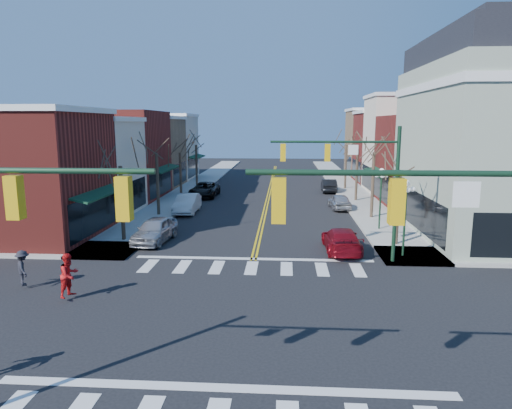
% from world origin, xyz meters
% --- Properties ---
extents(ground, '(160.00, 160.00, 0.00)m').
position_xyz_m(ground, '(0.00, 0.00, 0.00)').
color(ground, black).
rests_on(ground, ground).
extents(sidewalk_left, '(3.50, 70.00, 0.15)m').
position_xyz_m(sidewalk_left, '(-8.75, 20.00, 0.07)').
color(sidewalk_left, '#9E9B93').
rests_on(sidewalk_left, ground).
extents(sidewalk_right, '(3.50, 70.00, 0.15)m').
position_xyz_m(sidewalk_right, '(8.75, 20.00, 0.07)').
color(sidewalk_right, '#9E9B93').
rests_on(sidewalk_right, ground).
extents(bldg_left_brick_a, '(10.00, 8.50, 8.00)m').
position_xyz_m(bldg_left_brick_a, '(-15.50, 11.75, 4.00)').
color(bldg_left_brick_a, maroon).
rests_on(bldg_left_brick_a, ground).
extents(bldg_left_stucco_a, '(10.00, 7.00, 7.50)m').
position_xyz_m(bldg_left_stucco_a, '(-15.50, 19.50, 3.75)').
color(bldg_left_stucco_a, beige).
rests_on(bldg_left_stucco_a, ground).
extents(bldg_left_brick_b, '(10.00, 9.00, 8.50)m').
position_xyz_m(bldg_left_brick_b, '(-15.50, 27.50, 4.25)').
color(bldg_left_brick_b, maroon).
rests_on(bldg_left_brick_b, ground).
extents(bldg_left_tan, '(10.00, 7.50, 7.80)m').
position_xyz_m(bldg_left_tan, '(-15.50, 35.75, 3.90)').
color(bldg_left_tan, '#997854').
rests_on(bldg_left_tan, ground).
extents(bldg_left_stucco_b, '(10.00, 8.00, 8.20)m').
position_xyz_m(bldg_left_stucco_b, '(-15.50, 43.50, 4.10)').
color(bldg_left_stucco_b, beige).
rests_on(bldg_left_stucco_b, ground).
extents(bldg_right_brick_a, '(10.00, 8.50, 8.00)m').
position_xyz_m(bldg_right_brick_a, '(15.50, 25.75, 4.00)').
color(bldg_right_brick_a, maroon).
rests_on(bldg_right_brick_a, ground).
extents(bldg_right_stucco, '(10.00, 7.00, 10.00)m').
position_xyz_m(bldg_right_stucco, '(15.50, 33.50, 5.00)').
color(bldg_right_stucco, beige).
rests_on(bldg_right_stucco, ground).
extents(bldg_right_brick_b, '(10.00, 8.00, 8.50)m').
position_xyz_m(bldg_right_brick_b, '(15.50, 41.00, 4.25)').
color(bldg_right_brick_b, maroon).
rests_on(bldg_right_brick_b, ground).
extents(bldg_right_tan, '(10.00, 8.00, 9.00)m').
position_xyz_m(bldg_right_tan, '(15.50, 49.00, 4.50)').
color(bldg_right_tan, '#997854').
rests_on(bldg_right_tan, ground).
extents(traffic_mast_near_right, '(6.60, 0.28, 7.20)m').
position_xyz_m(traffic_mast_near_right, '(5.55, -7.40, 4.71)').
color(traffic_mast_near_right, '#14331E').
rests_on(traffic_mast_near_right, ground).
extents(traffic_mast_far_right, '(6.60, 0.28, 7.20)m').
position_xyz_m(traffic_mast_far_right, '(5.55, 7.40, 4.71)').
color(traffic_mast_far_right, '#14331E').
rests_on(traffic_mast_far_right, ground).
extents(lamppost_corner, '(0.36, 0.36, 4.33)m').
position_xyz_m(lamppost_corner, '(8.20, 8.50, 2.96)').
color(lamppost_corner, '#14331E').
rests_on(lamppost_corner, ground).
extents(lamppost_midblock, '(0.36, 0.36, 4.33)m').
position_xyz_m(lamppost_midblock, '(8.20, 15.00, 2.96)').
color(lamppost_midblock, '#14331E').
rests_on(lamppost_midblock, ground).
extents(tree_left_a, '(0.24, 0.24, 4.76)m').
position_xyz_m(tree_left_a, '(-8.40, 11.00, 2.38)').
color(tree_left_a, '#382B21').
rests_on(tree_left_a, ground).
extents(tree_left_b, '(0.24, 0.24, 5.04)m').
position_xyz_m(tree_left_b, '(-8.40, 19.00, 2.52)').
color(tree_left_b, '#382B21').
rests_on(tree_left_b, ground).
extents(tree_left_c, '(0.24, 0.24, 4.55)m').
position_xyz_m(tree_left_c, '(-8.40, 27.00, 2.27)').
color(tree_left_c, '#382B21').
rests_on(tree_left_c, ground).
extents(tree_left_d, '(0.24, 0.24, 4.90)m').
position_xyz_m(tree_left_d, '(-8.40, 35.00, 2.45)').
color(tree_left_d, '#382B21').
rests_on(tree_left_d, ground).
extents(tree_right_a, '(0.24, 0.24, 4.62)m').
position_xyz_m(tree_right_a, '(8.40, 11.00, 2.31)').
color(tree_right_a, '#382B21').
rests_on(tree_right_a, ground).
extents(tree_right_b, '(0.24, 0.24, 5.18)m').
position_xyz_m(tree_right_b, '(8.40, 19.00, 2.59)').
color(tree_right_b, '#382B21').
rests_on(tree_right_b, ground).
extents(tree_right_c, '(0.24, 0.24, 4.83)m').
position_xyz_m(tree_right_c, '(8.40, 27.00, 2.42)').
color(tree_right_c, '#382B21').
rests_on(tree_right_c, ground).
extents(tree_right_d, '(0.24, 0.24, 4.97)m').
position_xyz_m(tree_right_d, '(8.40, 35.00, 2.48)').
color(tree_right_d, '#382B21').
rests_on(tree_right_d, ground).
extents(car_left_near, '(2.26, 4.67, 1.54)m').
position_xyz_m(car_left_near, '(-6.40, 11.02, 0.77)').
color(car_left_near, '#A9A9AD').
rests_on(car_left_near, ground).
extents(car_left_mid, '(1.69, 4.70, 1.54)m').
position_xyz_m(car_left_mid, '(-6.40, 20.48, 0.77)').
color(car_left_mid, silver).
rests_on(car_left_mid, ground).
extents(car_left_far, '(2.58, 5.39, 1.48)m').
position_xyz_m(car_left_far, '(-6.40, 28.77, 0.74)').
color(car_left_far, black).
rests_on(car_left_far, ground).
extents(car_right_near, '(2.07, 4.81, 1.38)m').
position_xyz_m(car_right_near, '(4.97, 9.62, 0.69)').
color(car_right_near, maroon).
rests_on(car_right_near, ground).
extents(car_right_mid, '(1.84, 4.03, 1.34)m').
position_xyz_m(car_right_mid, '(6.40, 22.93, 0.67)').
color(car_right_mid, '#A6A6AA').
rests_on(car_right_mid, ground).
extents(car_right_far, '(1.50, 4.24, 1.40)m').
position_xyz_m(car_right_far, '(6.40, 32.95, 0.70)').
color(car_right_far, black).
rests_on(car_right_far, ground).
extents(pedestrian_red_b, '(0.97, 1.09, 1.87)m').
position_xyz_m(pedestrian_red_b, '(-7.30, 1.47, 1.08)').
color(pedestrian_red_b, red).
rests_on(pedestrian_red_b, sidewalk_left).
extents(pedestrian_dark_b, '(1.10, 1.19, 1.61)m').
position_xyz_m(pedestrian_dark_b, '(-10.00, 2.63, 0.95)').
color(pedestrian_dark_b, black).
rests_on(pedestrian_dark_b, sidewalk_left).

